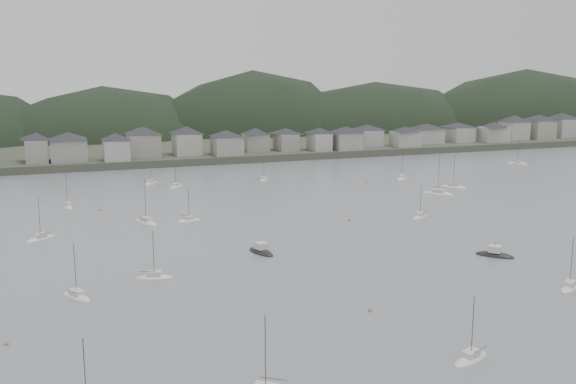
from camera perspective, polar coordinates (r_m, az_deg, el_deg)
name	(u,v)px	position (r m, az deg, el deg)	size (l,w,h in m)	color
ground	(439,305)	(116.20, 12.92, -9.45)	(900.00, 900.00, 0.00)	slate
far_shore_land	(159,133)	(392.58, -11.08, 5.01)	(900.00, 250.00, 3.00)	#383D2D
forested_ridge	(176,160)	(369.80, -9.64, 2.71)	(851.55, 103.94, 102.57)	black
waterfront_town	(311,137)	(297.57, 2.03, 4.80)	(451.48, 28.46, 12.92)	gray
moored_fleet	(296,224)	(167.92, 0.67, -2.81)	(260.94, 161.87, 13.90)	silver
motor_launch_near	(495,255)	(147.58, 17.40, -5.19)	(7.57, 8.06, 3.94)	black
motor_launch_far	(261,252)	(143.45, -2.33, -5.15)	(5.11, 8.80, 3.98)	black
mooring_buoys	(364,235)	(158.64, 6.57, -3.71)	(172.35, 123.21, 0.70)	#BE6C3F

